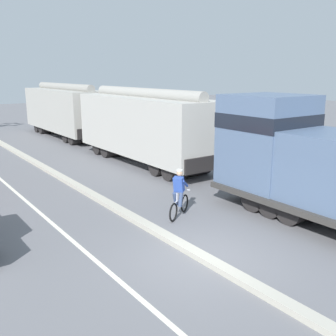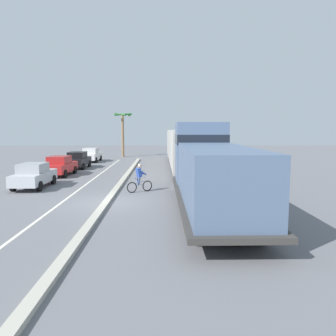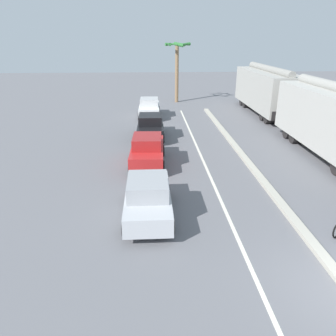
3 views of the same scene
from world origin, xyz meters
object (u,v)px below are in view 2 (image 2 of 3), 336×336
at_px(hopper_car_middle, 180,144).
at_px(hopper_car_lead, 188,150).
at_px(parked_car_black, 78,160).
at_px(parked_car_white, 91,155).
at_px(parked_car_silver, 34,175).
at_px(palm_tree_near, 123,123).
at_px(cyclist, 139,179).
at_px(parked_car_red, 60,166).
at_px(locomotive, 209,172).

bearing_deg(hopper_car_middle, hopper_car_lead, -90.00).
xyz_separation_m(hopper_car_lead, hopper_car_middle, (0.00, 11.60, 0.00)).
height_order(hopper_car_middle, parked_car_black, hopper_car_middle).
distance_m(hopper_car_lead, hopper_car_middle, 11.60).
bearing_deg(parked_car_black, parked_car_white, 90.42).
height_order(hopper_car_lead, parked_car_black, hopper_car_lead).
bearing_deg(parked_car_white, parked_car_black, -89.58).
bearing_deg(parked_car_silver, palm_tree_near, 82.64).
xyz_separation_m(parked_car_silver, cyclist, (6.99, -1.63, 0.00)).
xyz_separation_m(hopper_car_middle, parked_car_silver, (-10.59, -17.82, -1.26)).
bearing_deg(palm_tree_near, hopper_car_lead, -66.98).
relative_size(hopper_car_lead, parked_car_black, 2.51).
distance_m(parked_car_black, palm_tree_near, 14.05).
height_order(parked_car_red, parked_car_white, same).
height_order(parked_car_red, parked_car_black, same).
bearing_deg(parked_car_silver, cyclist, -13.12).
height_order(hopper_car_middle, cyclist, hopper_car_middle).
distance_m(hopper_car_middle, parked_car_black, 12.70).
relative_size(parked_car_black, cyclist, 2.47).
xyz_separation_m(locomotive, cyclist, (-3.61, 4.31, -0.98)).
height_order(hopper_car_lead, parked_car_red, hopper_car_lead).
bearing_deg(parked_car_black, parked_car_silver, -90.89).
height_order(cyclist, palm_tree_near, palm_tree_near).
bearing_deg(hopper_car_lead, palm_tree_near, 113.02).
height_order(locomotive, hopper_car_middle, locomotive).
bearing_deg(palm_tree_near, parked_car_red, -99.69).
xyz_separation_m(hopper_car_middle, parked_car_black, (-10.43, -7.13, -1.26)).
xyz_separation_m(locomotive, parked_car_white, (-10.47, 23.01, -0.98)).
bearing_deg(parked_car_red, cyclist, -46.02).
xyz_separation_m(parked_car_red, parked_car_white, (0.15, 11.43, 0.00)).
height_order(hopper_car_middle, parked_car_white, hopper_car_middle).
distance_m(hopper_car_middle, cyclist, 19.82).
bearing_deg(hopper_car_middle, locomotive, -90.00).
xyz_separation_m(parked_car_silver, parked_car_white, (0.12, 17.07, 0.00)).
height_order(parked_car_black, palm_tree_near, palm_tree_near).
distance_m(parked_car_red, parked_car_black, 5.05).
distance_m(parked_car_silver, parked_car_black, 10.69).
relative_size(parked_car_red, palm_tree_near, 0.70).
relative_size(parked_car_red, cyclist, 2.49).
xyz_separation_m(locomotive, hopper_car_lead, (0.00, 12.16, 0.28)).
bearing_deg(parked_car_black, parked_car_red, -92.21).
relative_size(hopper_car_middle, parked_car_silver, 2.52).
bearing_deg(parked_car_red, locomotive, -47.48).
xyz_separation_m(hopper_car_middle, cyclist, (-3.61, -19.44, -1.26)).
bearing_deg(hopper_car_middle, cyclist, -100.51).
bearing_deg(parked_car_silver, parked_car_white, 89.60).
bearing_deg(parked_car_silver, parked_car_black, 89.11).
xyz_separation_m(parked_car_silver, parked_car_black, (0.17, 10.68, 0.00)).
xyz_separation_m(parked_car_black, parked_car_white, (-0.05, 6.39, 0.00)).
height_order(hopper_car_lead, parked_car_white, hopper_car_lead).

